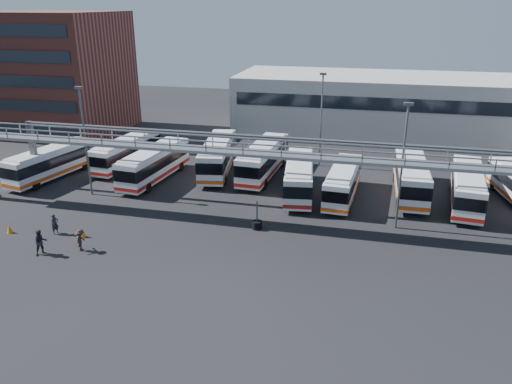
% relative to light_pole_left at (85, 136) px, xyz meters
% --- Properties ---
extents(ground, '(140.00, 140.00, 0.00)m').
position_rel_light_pole_left_xyz_m(ground, '(16.00, -8.00, -5.73)').
color(ground, black).
rests_on(ground, ground).
extents(gantry, '(51.40, 5.15, 7.10)m').
position_rel_light_pole_left_xyz_m(gantry, '(16.00, -2.13, -0.22)').
color(gantry, gray).
rests_on(gantry, ground).
extents(apartment_building, '(18.00, 15.00, 16.00)m').
position_rel_light_pole_left_xyz_m(apartment_building, '(-18.00, 22.00, 2.27)').
color(apartment_building, brown).
rests_on(apartment_building, ground).
extents(warehouse, '(42.00, 14.00, 8.00)m').
position_rel_light_pole_left_xyz_m(warehouse, '(28.00, 30.00, -1.73)').
color(warehouse, '#9E9E99').
rests_on(warehouse, ground).
extents(light_pole_left, '(0.70, 0.35, 10.21)m').
position_rel_light_pole_left_xyz_m(light_pole_left, '(0.00, 0.00, 0.00)').
color(light_pole_left, '#4C4F54').
rests_on(light_pole_left, ground).
extents(light_pole_mid, '(0.70, 0.35, 10.21)m').
position_rel_light_pole_left_xyz_m(light_pole_mid, '(28.00, -1.00, 0.00)').
color(light_pole_mid, '#4C4F54').
rests_on(light_pole_mid, ground).
extents(light_pole_back, '(0.70, 0.35, 10.21)m').
position_rel_light_pole_left_xyz_m(light_pole_back, '(20.00, 14.00, 0.00)').
color(light_pole_back, '#4C4F54').
rests_on(light_pole_back, ground).
extents(bus_0, '(4.41, 10.92, 3.23)m').
position_rel_light_pole_left_xyz_m(bus_0, '(-6.35, 3.29, -3.94)').
color(bus_0, silver).
rests_on(bus_0, ground).
extents(bus_1, '(3.62, 10.74, 3.20)m').
position_rel_light_pole_left_xyz_m(bus_1, '(-0.62, 8.60, -3.96)').
color(bus_1, silver).
rests_on(bus_1, ground).
extents(bus_2, '(3.50, 11.14, 3.33)m').
position_rel_light_pole_left_xyz_m(bus_2, '(4.20, 5.20, -3.89)').
color(bus_2, silver).
rests_on(bus_2, ground).
extents(bus_3, '(4.47, 11.72, 3.48)m').
position_rel_light_pole_left_xyz_m(bus_3, '(9.73, 9.07, -3.80)').
color(bus_3, silver).
rests_on(bus_3, ground).
extents(bus_4, '(3.29, 11.47, 3.44)m').
position_rel_light_pole_left_xyz_m(bus_4, '(14.72, 8.99, -3.82)').
color(bus_4, silver).
rests_on(bus_4, ground).
extents(bus_5, '(3.85, 11.05, 3.29)m').
position_rel_light_pole_left_xyz_m(bus_5, '(19.17, 4.80, -3.91)').
color(bus_5, silver).
rests_on(bus_5, ground).
extents(bus_6, '(2.96, 10.15, 3.04)m').
position_rel_light_pole_left_xyz_m(bus_6, '(23.28, 4.53, -4.04)').
color(bus_6, silver).
rests_on(bus_6, ground).
extents(bus_7, '(2.85, 11.54, 3.49)m').
position_rel_light_pole_left_xyz_m(bus_7, '(29.41, 6.93, -3.80)').
color(bus_7, silver).
rests_on(bus_7, ground).
extents(bus_8, '(3.69, 11.06, 3.30)m').
position_rel_light_pole_left_xyz_m(bus_8, '(34.17, 5.39, -3.90)').
color(bus_8, silver).
rests_on(bus_8, ground).
extents(pedestrian_a, '(0.61, 0.72, 1.67)m').
position_rel_light_pole_left_xyz_m(pedestrian_a, '(1.83, -8.44, -4.89)').
color(pedestrian_a, black).
rests_on(pedestrian_a, ground).
extents(pedestrian_b, '(1.16, 1.19, 1.94)m').
position_rel_light_pole_left_xyz_m(pedestrian_b, '(2.93, -11.72, -4.76)').
color(pedestrian_b, '#26202D').
rests_on(pedestrian_b, ground).
extents(pedestrian_c, '(0.82, 1.19, 1.69)m').
position_rel_light_pole_left_xyz_m(pedestrian_c, '(5.39, -10.52, -4.88)').
color(pedestrian_c, '#322221').
rests_on(pedestrian_c, ground).
extents(cone_left, '(0.58, 0.58, 0.70)m').
position_rel_light_pole_left_xyz_m(cone_left, '(-1.84, -9.16, -5.38)').
color(cone_left, orange).
rests_on(cone_left, ground).
extents(cone_right, '(0.64, 0.64, 0.79)m').
position_rel_light_pole_left_xyz_m(cone_right, '(4.22, -8.48, -5.33)').
color(cone_right, orange).
rests_on(cone_right, ground).
extents(tire_stack, '(0.83, 0.83, 2.38)m').
position_rel_light_pole_left_xyz_m(tire_stack, '(17.10, -3.81, -5.33)').
color(tire_stack, black).
rests_on(tire_stack, ground).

